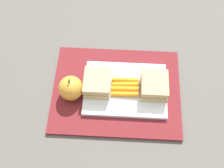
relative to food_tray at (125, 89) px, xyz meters
name	(u,v)px	position (x,y,z in m)	size (l,w,h in m)	color
ground_plane	(116,91)	(0.03, 0.00, -0.02)	(2.40, 2.40, 0.00)	#56514C
lunchbag_mat	(116,91)	(0.03, 0.00, -0.01)	(0.36, 0.28, 0.01)	maroon
food_tray	(125,89)	(0.00, 0.00, 0.00)	(0.23, 0.17, 0.01)	white
sandwich_half_left	(154,86)	(-0.08, 0.00, 0.03)	(0.07, 0.08, 0.04)	tan
sandwich_half_right	(97,83)	(0.08, 0.00, 0.03)	(0.07, 0.08, 0.04)	tan
carrot_sticks_bundle	(125,87)	(0.00, 0.00, 0.01)	(0.08, 0.06, 0.02)	orange
apple	(71,88)	(0.15, 0.02, 0.03)	(0.07, 0.07, 0.08)	gold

